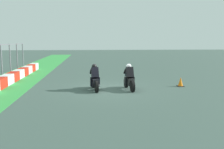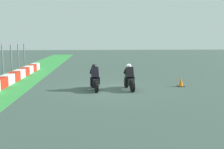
# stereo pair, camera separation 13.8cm
# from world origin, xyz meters

# --- Properties ---
(ground_plane) EXTENTS (120.00, 120.00, 0.00)m
(ground_plane) POSITION_xyz_m (0.00, 0.00, 0.00)
(ground_plane) COLOR #3B4F47
(rider_lane_a) EXTENTS (2.04, 0.57, 1.51)m
(rider_lane_a) POSITION_xyz_m (-0.24, -1.12, 0.62)
(rider_lane_a) COLOR black
(rider_lane_a) RESTS_ON ground_plane
(rider_lane_b) EXTENTS (2.04, 0.58, 1.51)m
(rider_lane_b) POSITION_xyz_m (-0.17, 0.87, 0.62)
(rider_lane_b) COLOR black
(rider_lane_b) RESTS_ON ground_plane
(traffic_cone) EXTENTS (0.40, 0.40, 0.58)m
(traffic_cone) POSITION_xyz_m (0.56, -4.49, 0.27)
(traffic_cone) COLOR black
(traffic_cone) RESTS_ON ground_plane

